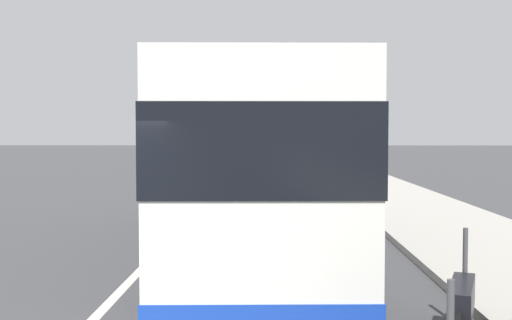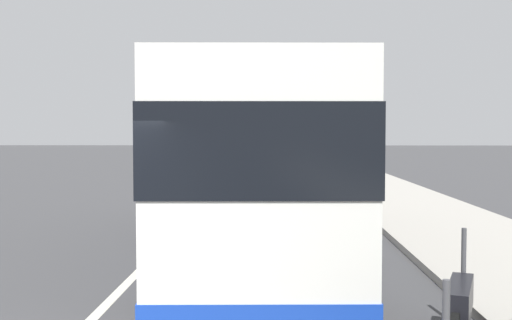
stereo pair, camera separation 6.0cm
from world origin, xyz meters
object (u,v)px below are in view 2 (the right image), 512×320
at_px(car_far_distant, 218,155).
at_px(car_side_street, 260,165).
at_px(coach_bus, 255,160).
at_px(motorcycle_angled, 460,306).

distance_m(car_far_distant, car_side_street, 14.25).
relative_size(car_far_distant, car_side_street, 0.95).
xyz_separation_m(coach_bus, car_far_distant, (33.67, 3.81, -1.14)).
distance_m(motorcycle_angled, car_far_distant, 39.38).
bearing_deg(coach_bus, car_far_distant, 4.29).
relative_size(coach_bus, car_far_distant, 2.98).
height_order(coach_bus, car_side_street, coach_bus).
height_order(car_far_distant, car_side_street, car_far_distant).
bearing_deg(car_side_street, car_far_distant, 15.54).
xyz_separation_m(motorcycle_angled, car_far_distant, (38.88, 6.24, 0.24)).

